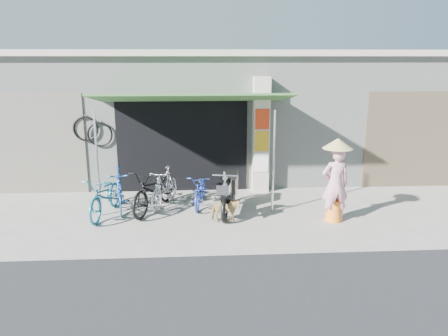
{
  "coord_description": "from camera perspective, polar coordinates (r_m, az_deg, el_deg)",
  "views": [
    {
      "loc": [
        -0.8,
        -8.7,
        3.47
      ],
      "look_at": [
        -0.2,
        1.0,
        1.0
      ],
      "focal_mm": 35.0,
      "sensor_mm": 36.0,
      "label": 1
    }
  ],
  "objects": [
    {
      "name": "bike_navy",
      "position": [
        10.47,
        -3.07,
        -2.81
      ],
      "size": [
        0.74,
        1.58,
        0.8
      ],
      "primitive_type": "imported",
      "rotation": [
        0.0,
        0.0,
        -0.14
      ],
      "color": "#21399B",
      "rests_on": "ground"
    },
    {
      "name": "bike_blue",
      "position": [
        10.41,
        -13.51,
        -2.77
      ],
      "size": [
        0.77,
        1.7,
        0.99
      ],
      "primitive_type": "imported",
      "rotation": [
        0.0,
        0.0,
        0.19
      ],
      "color": "navy",
      "rests_on": "ground"
    },
    {
      "name": "awning",
      "position": [
        10.37,
        -4.15,
        8.93
      ],
      "size": [
        4.6,
        1.88,
        2.72
      ],
      "color": "#2E5C29",
      "rests_on": "ground"
    },
    {
      "name": "shop_pillar",
      "position": [
        11.44,
        4.82,
        4.28
      ],
      "size": [
        0.42,
        0.44,
        3.0
      ],
      "color": "beige",
      "rests_on": "ground"
    },
    {
      "name": "street_dog",
      "position": [
        9.43,
        0.15,
        -5.55
      ],
      "size": [
        0.68,
        0.36,
        0.55
      ],
      "primitive_type": "imported",
      "rotation": [
        0.0,
        0.0,
        1.48
      ],
      "color": "#A08454",
      "rests_on": "ground"
    },
    {
      "name": "nun",
      "position": [
        9.64,
        14.36,
        -1.66
      ],
      "size": [
        0.64,
        0.64,
        1.83
      ],
      "rotation": [
        0.0,
        0.0,
        3.23
      ],
      "color": "pink",
      "rests_on": "ground"
    },
    {
      "name": "moped",
      "position": [
        10.03,
        0.69,
        -3.06
      ],
      "size": [
        0.67,
        1.86,
        1.06
      ],
      "rotation": [
        0.0,
        0.0,
        -0.22
      ],
      "color": "black",
      "rests_on": "ground"
    },
    {
      "name": "bike_black",
      "position": [
        10.21,
        -9.1,
        -2.78
      ],
      "size": [
        1.35,
        2.06,
        1.02
      ],
      "primitive_type": "imported",
      "rotation": [
        0.0,
        0.0,
        -0.38
      ],
      "color": "black",
      "rests_on": "ground"
    },
    {
      "name": "neighbour_right",
      "position": [
        12.88,
        23.33,
        3.38
      ],
      "size": [
        2.6,
        0.06,
        2.6
      ],
      "primitive_type": "cube",
      "color": "brown",
      "rests_on": "ground"
    },
    {
      "name": "neighbour_left",
      "position": [
        12.24,
        -23.57,
        2.85
      ],
      "size": [
        2.6,
        0.06,
        2.6
      ],
      "primitive_type": "cube",
      "color": "#6B665B",
      "rests_on": "ground"
    },
    {
      "name": "ground",
      "position": [
        9.4,
        1.61,
        -7.4
      ],
      "size": [
        80.0,
        80.0,
        0.0
      ],
      "primitive_type": "plane",
      "color": "gray",
      "rests_on": "ground"
    },
    {
      "name": "bicycle_shop",
      "position": [
        13.91,
        -0.24,
        7.5
      ],
      "size": [
        12.3,
        5.3,
        3.66
      ],
      "color": "#A6ACA3",
      "rests_on": "ground"
    },
    {
      "name": "bike_teal",
      "position": [
        10.14,
        -15.24,
        -3.5
      ],
      "size": [
        0.89,
        1.85,
        0.93
      ],
      "primitive_type": "imported",
      "rotation": [
        0.0,
        0.0,
        -0.16
      ],
      "color": "#1C667E",
      "rests_on": "ground"
    },
    {
      "name": "bike_silver",
      "position": [
        10.49,
        -7.77,
        -2.48
      ],
      "size": [
        0.91,
        1.63,
        0.94
      ],
      "primitive_type": "imported",
      "rotation": [
        0.0,
        0.0,
        -0.31
      ],
      "color": "silver",
      "rests_on": "ground"
    }
  ]
}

